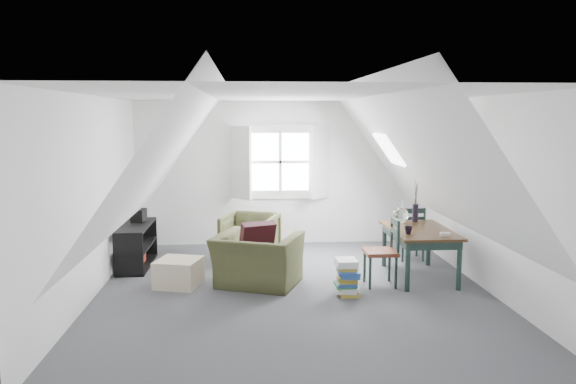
{
  "coord_description": "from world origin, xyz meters",
  "views": [
    {
      "loc": [
        -0.59,
        -6.99,
        2.25
      ],
      "look_at": [
        -0.02,
        0.6,
        1.21
      ],
      "focal_mm": 35.0,
      "sensor_mm": 36.0,
      "label": 1
    }
  ],
  "objects": [
    {
      "name": "slope_left",
      "position": [
        -1.55,
        0.0,
        1.78
      ],
      "size": [
        3.19,
        5.5,
        4.48
      ],
      "primitive_type": "plane",
      "rotation": [
        0.0,
        2.19,
        0.0
      ],
      "color": "white",
      "rests_on": "wall_left"
    },
    {
      "name": "floor",
      "position": [
        0.0,
        0.0,
        0.0
      ],
      "size": [
        5.5,
        5.5,
        0.0
      ],
      "primitive_type": "plane",
      "color": "#48484D",
      "rests_on": "ground"
    },
    {
      "name": "throw_pillow",
      "position": [
        -0.45,
        0.42,
        0.6
      ],
      "size": [
        0.53,
        0.42,
        0.48
      ],
      "primitive_type": "cube",
      "rotation": [
        0.31,
        0.0,
        0.36
      ],
      "color": "#340E17",
      "rests_on": "armchair_near"
    },
    {
      "name": "slope_right",
      "position": [
        1.55,
        0.0,
        1.78
      ],
      "size": [
        3.19,
        5.5,
        4.48
      ],
      "primitive_type": "plane",
      "rotation": [
        0.0,
        -2.19,
        0.0
      ],
      "color": "white",
      "rests_on": "wall_right"
    },
    {
      "name": "vase_twigs",
      "position": [
        1.9,
        1.03,
        0.83
      ],
      "size": [
        0.08,
        0.09,
        0.65
      ],
      "rotation": [
        0.0,
        0.0,
        0.2
      ],
      "color": "black",
      "rests_on": "dining_table"
    },
    {
      "name": "dining_chair_far",
      "position": [
        1.97,
        1.44,
        0.44
      ],
      "size": [
        0.4,
        0.4,
        0.85
      ],
      "rotation": [
        0.0,
        0.0,
        2.77
      ],
      "color": "brown",
      "rests_on": "floor"
    },
    {
      "name": "dormer_window",
      "position": [
        0.0,
        2.68,
        1.45
      ],
      "size": [
        1.71,
        0.35,
        1.3
      ],
      "color": "white",
      "rests_on": "wall_back"
    },
    {
      "name": "wall_front",
      "position": [
        0.0,
        -2.75,
        1.25
      ],
      "size": [
        5.0,
        0.0,
        5.0
      ],
      "primitive_type": "plane",
      "rotation": [
        -1.57,
        0.0,
        0.0
      ],
      "color": "white",
      "rests_on": "ground"
    },
    {
      "name": "dining_chair_near",
      "position": [
        1.21,
        0.15,
        0.47
      ],
      "size": [
        0.42,
        0.42,
        0.9
      ],
      "rotation": [
        0.0,
        0.0,
        -1.54
      ],
      "color": "brown",
      "rests_on": "floor"
    },
    {
      "name": "paper_box",
      "position": [
        2.0,
        0.03,
        0.71
      ],
      "size": [
        0.14,
        0.11,
        0.04
      ],
      "primitive_type": "cube",
      "rotation": [
        0.0,
        0.0,
        -0.19
      ],
      "color": "white",
      "rests_on": "dining_table"
    },
    {
      "name": "dining_table",
      "position": [
        1.8,
        0.48,
        0.6
      ],
      "size": [
        0.83,
        1.38,
        0.69
      ],
      "rotation": [
        0.0,
        0.0,
        -0.01
      ],
      "color": "#342010",
      "rests_on": "floor"
    },
    {
      "name": "magazine_stack",
      "position": [
        0.67,
        -0.2,
        0.23
      ],
      "size": [
        0.34,
        0.4,
        0.45
      ],
      "rotation": [
        0.0,
        0.0,
        -0.21
      ],
      "color": "#B29933",
      "rests_on": "floor"
    },
    {
      "name": "armchair_near",
      "position": [
        -0.45,
        0.27,
        0.0
      ],
      "size": [
        1.33,
        1.25,
        0.69
      ],
      "primitive_type": "imported",
      "rotation": [
        0.0,
        0.0,
        2.77
      ],
      "color": "#3E4023",
      "rests_on": "floor"
    },
    {
      "name": "wall_back",
      "position": [
        0.0,
        2.75,
        1.25
      ],
      "size": [
        5.0,
        0.0,
        5.0
      ],
      "primitive_type": "plane",
      "rotation": [
        1.57,
        0.0,
        0.0
      ],
      "color": "white",
      "rests_on": "ground"
    },
    {
      "name": "media_shelf",
      "position": [
        -2.25,
        1.35,
        0.29
      ],
      "size": [
        0.41,
        1.24,
        0.63
      ],
      "rotation": [
        0.0,
        0.0,
        0.0
      ],
      "color": "black",
      "rests_on": "floor"
    },
    {
      "name": "ottoman",
      "position": [
        -1.5,
        0.33,
        0.18
      ],
      "size": [
        0.66,
        0.66,
        0.36
      ],
      "primitive_type": "cube",
      "rotation": [
        0.0,
        0.0,
        -0.27
      ],
      "color": "#C7B598",
      "rests_on": "floor"
    },
    {
      "name": "electronics_box",
      "position": [
        -2.25,
        1.64,
        0.72
      ],
      "size": [
        0.22,
        0.28,
        0.21
      ],
      "primitive_type": "cube",
      "rotation": [
        0.0,
        0.0,
        -0.12
      ],
      "color": "black",
      "rests_on": "media_shelf"
    },
    {
      "name": "wall_right",
      "position": [
        2.5,
        0.0,
        1.25
      ],
      "size": [
        0.0,
        5.5,
        5.5
      ],
      "primitive_type": "plane",
      "rotation": [
        1.57,
        0.0,
        -1.57
      ],
      "color": "white",
      "rests_on": "ground"
    },
    {
      "name": "skylight",
      "position": [
        1.55,
        1.3,
        1.75
      ],
      "size": [
        0.35,
        0.75,
        0.47
      ],
      "primitive_type": "cube",
      "rotation": [
        0.0,
        0.95,
        0.0
      ],
      "color": "white",
      "rests_on": "slope_right"
    },
    {
      "name": "armchair_far",
      "position": [
        -0.54,
        1.56,
        0.0
      ],
      "size": [
        1.01,
        1.02,
        0.74
      ],
      "primitive_type": "imported",
      "rotation": [
        0.0,
        0.0,
        -0.31
      ],
      "color": "#3E4023",
      "rests_on": "floor"
    },
    {
      "name": "ceiling",
      "position": [
        0.0,
        0.0,
        2.5
      ],
      "size": [
        5.5,
        5.5,
        0.0
      ],
      "primitive_type": "plane",
      "rotation": [
        3.14,
        0.0,
        0.0
      ],
      "color": "white",
      "rests_on": "wall_back"
    },
    {
      "name": "cup",
      "position": [
        1.55,
        0.18,
        0.69
      ],
      "size": [
        0.13,
        0.13,
        0.1
      ],
      "primitive_type": "imported",
      "rotation": [
        0.0,
        0.0,
        -0.25
      ],
      "color": "black",
      "rests_on": "dining_table"
    },
    {
      "name": "wall_left",
      "position": [
        -2.5,
        0.0,
        1.25
      ],
      "size": [
        0.0,
        5.5,
        5.5
      ],
      "primitive_type": "plane",
      "rotation": [
        1.57,
        0.0,
        1.57
      ],
      "color": "white",
      "rests_on": "ground"
    },
    {
      "name": "demijohn",
      "position": [
        1.65,
        0.93,
        0.82
      ],
      "size": [
        0.23,
        0.23,
        0.32
      ],
      "rotation": [
        0.0,
        0.0,
        0.28
      ],
      "color": "silver",
      "rests_on": "dining_table"
    }
  ]
}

